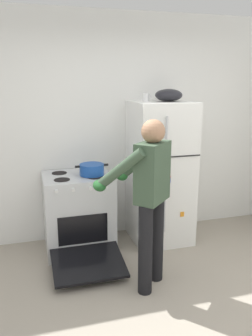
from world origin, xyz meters
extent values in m
plane|color=#9E9384|center=(0.00, 0.00, 0.00)|extent=(8.00, 8.00, 0.00)
cube|color=white|center=(0.00, 1.95, 1.35)|extent=(6.00, 0.10, 2.70)
cube|color=white|center=(0.54, 1.57, 0.84)|extent=(0.68, 0.68, 1.69)
cube|color=black|center=(0.54, 1.23, 1.11)|extent=(0.67, 0.01, 0.01)
cylinder|color=#B7B7BC|center=(0.46, 1.20, 0.56)|extent=(0.02, 0.02, 0.61)
cylinder|color=#B7B7BC|center=(0.46, 1.20, 1.40)|extent=(0.02, 0.02, 0.32)
cube|color=orange|center=(0.69, 1.22, 0.43)|extent=(0.04, 0.01, 0.06)
cube|color=blue|center=(0.51, 1.22, 0.85)|extent=(0.04, 0.01, 0.06)
cube|color=red|center=(0.51, 1.22, 0.87)|extent=(0.04, 0.01, 0.06)
cube|color=silver|center=(-0.45, 1.57, 0.44)|extent=(0.76, 0.64, 0.89)
cube|color=black|center=(-0.45, 1.25, 0.37)|extent=(0.53, 0.01, 0.32)
cylinder|color=black|center=(-0.64, 1.43, 0.89)|extent=(0.17, 0.17, 0.01)
cylinder|color=black|center=(-0.27, 1.43, 0.89)|extent=(0.17, 0.17, 0.01)
cylinder|color=black|center=(-0.64, 1.71, 0.89)|extent=(0.17, 0.17, 0.01)
cylinder|color=black|center=(-0.27, 1.71, 0.89)|extent=(0.17, 0.17, 0.01)
cylinder|color=silver|center=(-0.71, 1.23, 0.83)|extent=(0.04, 0.03, 0.04)
cylinder|color=silver|center=(-0.54, 1.23, 0.83)|extent=(0.04, 0.03, 0.04)
cylinder|color=silver|center=(-0.36, 1.23, 0.83)|extent=(0.04, 0.03, 0.04)
cylinder|color=silver|center=(-0.19, 1.23, 0.83)|extent=(0.04, 0.03, 0.04)
cube|color=black|center=(-0.45, 0.97, 0.13)|extent=(0.72, 0.57, 0.13)
cylinder|color=black|center=(0.00, 0.53, 0.43)|extent=(0.13, 0.13, 0.86)
cylinder|color=black|center=(0.18, 0.71, 0.43)|extent=(0.13, 0.13, 0.86)
cube|color=#384C38|center=(0.09, 0.62, 1.13)|extent=(0.40, 0.40, 0.54)
sphere|color=#A37556|center=(0.09, 0.62, 1.49)|extent=(0.21, 0.21, 0.21)
sphere|color=#242424|center=(0.09, 0.62, 1.46)|extent=(0.15, 0.15, 0.15)
cylinder|color=#384C38|center=(-0.21, 0.63, 1.17)|extent=(0.41, 0.41, 0.43)
cylinder|color=#384C38|center=(0.08, 0.91, 1.17)|extent=(0.41, 0.41, 0.43)
ellipsoid|color=#1E5123|center=(-0.36, 0.79, 0.99)|extent=(0.12, 0.18, 0.10)
ellipsoid|color=#1E5123|center=(-0.07, 1.07, 0.99)|extent=(0.12, 0.18, 0.10)
cylinder|color=#19479E|center=(-0.29, 1.52, 0.96)|extent=(0.27, 0.27, 0.12)
cube|color=black|center=(-0.45, 1.52, 1.00)|extent=(0.05, 0.03, 0.02)
cube|color=black|center=(-0.13, 1.52, 1.00)|extent=(0.05, 0.03, 0.02)
cylinder|color=silver|center=(0.36, 1.62, 1.73)|extent=(0.08, 0.08, 0.10)
torus|color=silver|center=(0.41, 1.62, 1.74)|extent=(0.06, 0.01, 0.06)
ellipsoid|color=black|center=(0.62, 1.57, 1.76)|extent=(0.31, 0.31, 0.14)
camera|label=1|loc=(-0.96, -2.16, 1.92)|focal=36.91mm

